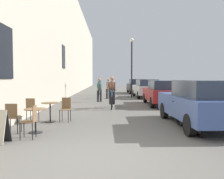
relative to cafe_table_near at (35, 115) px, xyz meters
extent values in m
plane|color=#5B5954|center=(2.07, -2.30, -0.52)|extent=(88.00, 88.00, 0.00)
cube|color=#B7AD99|center=(-1.38, 11.70, 4.60)|extent=(0.50, 68.00, 10.25)
cube|color=black|center=(-1.11, 0.64, 1.93)|extent=(0.04, 1.10, 1.70)
cube|color=black|center=(-1.11, 10.73, 2.68)|extent=(0.04, 1.10, 1.70)
cylinder|color=black|center=(0.00, 0.00, -0.51)|extent=(0.40, 0.40, 0.02)
cylinder|color=black|center=(0.00, 0.00, -0.16)|extent=(0.05, 0.05, 0.67)
cylinder|color=brown|center=(0.00, 0.00, 0.19)|extent=(0.64, 0.64, 0.02)
cylinder|color=black|center=(-0.16, -0.83, -0.30)|extent=(0.02, 0.02, 0.45)
cylinder|color=black|center=(-0.17, -0.51, -0.30)|extent=(0.02, 0.02, 0.45)
cylinder|color=black|center=(0.17, -0.82, -0.30)|extent=(0.02, 0.02, 0.45)
cylinder|color=black|center=(0.16, -0.50, -0.30)|extent=(0.02, 0.02, 0.45)
cube|color=brown|center=(0.00, -0.66, -0.06)|extent=(0.39, 0.39, 0.02)
cube|color=brown|center=(0.18, -0.66, 0.16)|extent=(0.03, 0.34, 0.42)
cylinder|color=black|center=(-0.81, 0.16, -0.30)|extent=(0.02, 0.02, 0.45)
cylinder|color=black|center=(-0.49, 0.17, -0.30)|extent=(0.02, 0.02, 0.45)
cylinder|color=black|center=(-0.80, -0.17, -0.30)|extent=(0.02, 0.02, 0.45)
cylinder|color=black|center=(-0.48, -0.16, -0.30)|extent=(0.02, 0.02, 0.45)
cube|color=brown|center=(-0.64, 0.00, -0.06)|extent=(0.39, 0.39, 0.02)
cube|color=brown|center=(-0.64, -0.18, 0.16)|extent=(0.34, 0.03, 0.42)
cylinder|color=black|center=(0.01, 1.75, -0.51)|extent=(0.40, 0.40, 0.02)
cylinder|color=black|center=(0.01, 1.75, -0.16)|extent=(0.05, 0.05, 0.67)
cylinder|color=brown|center=(0.01, 1.75, 0.19)|extent=(0.64, 0.64, 0.02)
cylinder|color=black|center=(-0.77, 1.94, -0.30)|extent=(0.02, 0.02, 0.45)
cylinder|color=black|center=(-0.45, 1.89, -0.30)|extent=(0.02, 0.02, 0.45)
cylinder|color=black|center=(-0.82, 1.61, -0.30)|extent=(0.02, 0.02, 0.45)
cylinder|color=black|center=(-0.49, 1.57, -0.30)|extent=(0.02, 0.02, 0.45)
cube|color=brown|center=(-0.63, 1.75, -0.06)|extent=(0.43, 0.43, 0.02)
cube|color=brown|center=(-0.66, 1.58, 0.16)|extent=(0.34, 0.06, 0.42)
cylinder|color=black|center=(0.71, 1.58, -0.30)|extent=(0.02, 0.02, 0.45)
cylinder|color=black|center=(0.39, 1.61, -0.30)|extent=(0.02, 0.02, 0.45)
cylinder|color=black|center=(0.74, 1.90, -0.30)|extent=(0.02, 0.02, 0.45)
cylinder|color=black|center=(0.42, 1.93, -0.30)|extent=(0.02, 0.02, 0.45)
cube|color=brown|center=(0.56, 1.75, -0.06)|extent=(0.41, 0.41, 0.02)
cube|color=brown|center=(0.58, 1.93, 0.16)|extent=(0.34, 0.05, 0.42)
cube|color=black|center=(-0.61, -0.97, -0.11)|extent=(0.58, 0.32, 0.84)
torus|color=black|center=(2.35, 5.04, -0.19)|extent=(0.08, 0.71, 0.71)
torus|color=black|center=(2.40, 6.09, -0.19)|extent=(0.08, 0.71, 0.71)
cylinder|color=#286084|center=(2.40, 6.00, 0.09)|extent=(0.05, 0.22, 0.58)
cylinder|color=#286084|center=(2.38, 5.50, 0.43)|extent=(0.07, 0.83, 0.14)
cylinder|color=#286084|center=(2.36, 5.06, 0.14)|extent=(0.04, 0.09, 0.67)
cylinder|color=#286084|center=(2.38, 5.59, -0.15)|extent=(0.08, 1.00, 0.12)
cylinder|color=black|center=(2.36, 5.09, 0.48)|extent=(0.52, 0.05, 0.03)
ellipsoid|color=black|center=(2.40, 5.91, 0.41)|extent=(0.12, 0.24, 0.06)
ellipsoid|color=brown|center=(2.39, 5.83, 0.68)|extent=(0.36, 0.36, 0.59)
sphere|color=#A57A5B|center=(2.39, 5.79, 1.08)|extent=(0.22, 0.22, 0.22)
cylinder|color=#26262D|center=(2.49, 5.75, 0.03)|extent=(0.15, 0.40, 0.75)
cylinder|color=#26262D|center=(2.29, 5.76, 0.03)|extent=(0.15, 0.40, 0.75)
cylinder|color=brown|center=(2.52, 5.43, 0.68)|extent=(0.11, 0.75, 0.48)
cylinder|color=brown|center=(2.23, 5.45, 0.68)|extent=(0.14, 0.75, 0.48)
cylinder|color=#26262D|center=(1.50, 9.02, -0.13)|extent=(0.14, 0.14, 0.79)
cylinder|color=#26262D|center=(1.69, 9.06, -0.13)|extent=(0.14, 0.14, 0.79)
ellipsoid|color=#38564C|center=(1.59, 9.04, 0.57)|extent=(0.38, 0.30, 0.62)
sphere|color=#A57A5B|center=(1.59, 9.04, 0.98)|extent=(0.22, 0.22, 0.22)
cylinder|color=#26262D|center=(2.30, 11.40, -0.13)|extent=(0.14, 0.14, 0.78)
cylinder|color=#26262D|center=(2.10, 11.43, -0.13)|extent=(0.14, 0.14, 0.78)
ellipsoid|color=gray|center=(2.20, 11.41, 0.56)|extent=(0.37, 0.28, 0.61)
sphere|color=#A57A5B|center=(2.20, 11.41, 0.97)|extent=(0.22, 0.22, 0.22)
cylinder|color=#26262D|center=(2.55, 13.43, -0.11)|extent=(0.14, 0.14, 0.81)
cylinder|color=#26262D|center=(2.75, 13.45, -0.11)|extent=(0.14, 0.14, 0.81)
ellipsoid|color=#9E9384|center=(2.65, 13.44, 0.62)|extent=(0.37, 0.28, 0.64)
sphere|color=brown|center=(2.65, 13.44, 1.04)|extent=(0.22, 0.22, 0.22)
cylinder|color=#26262D|center=(1.33, 15.20, -0.11)|extent=(0.14, 0.14, 0.82)
cylinder|color=#26262D|center=(1.53, 15.18, -0.11)|extent=(0.14, 0.14, 0.82)
ellipsoid|color=#38564C|center=(1.43, 15.19, 0.63)|extent=(0.36, 0.27, 0.65)
sphere|color=brown|center=(1.43, 15.19, 1.05)|extent=(0.22, 0.22, 0.22)
cylinder|color=black|center=(4.16, 12.53, 1.78)|extent=(0.12, 0.12, 4.60)
sphere|color=silver|center=(4.16, 12.53, 4.22)|extent=(0.32, 0.32, 0.32)
cube|color=#384C84|center=(5.25, 0.95, 0.15)|extent=(1.83, 4.38, 0.71)
cube|color=#283342|center=(5.26, 0.43, 0.77)|extent=(1.53, 2.37, 0.53)
cylinder|color=black|center=(4.42, 2.39, -0.21)|extent=(0.21, 0.63, 0.63)
cylinder|color=black|center=(6.07, 2.40, -0.21)|extent=(0.21, 0.63, 0.63)
cylinder|color=black|center=(4.44, -0.49, -0.21)|extent=(0.21, 0.63, 0.63)
cube|color=maroon|center=(5.38, 7.00, 0.12)|extent=(1.82, 4.20, 0.68)
cube|color=#283342|center=(5.37, 6.50, 0.71)|extent=(1.50, 2.28, 0.50)
cylinder|color=black|center=(4.63, 8.39, -0.22)|extent=(0.21, 0.60, 0.60)
cylinder|color=black|center=(6.20, 8.35, -0.22)|extent=(0.21, 0.60, 0.60)
cylinder|color=black|center=(4.56, 5.65, -0.22)|extent=(0.21, 0.60, 0.60)
cylinder|color=black|center=(6.13, 5.61, -0.22)|extent=(0.21, 0.60, 0.60)
cube|color=#B7B7BC|center=(5.34, 12.52, 0.13)|extent=(1.81, 4.25, 0.69)
cube|color=#283342|center=(5.35, 12.02, 0.73)|extent=(1.50, 2.30, 0.51)
cylinder|color=black|center=(4.52, 13.91, -0.22)|extent=(0.21, 0.61, 0.61)
cylinder|color=black|center=(6.12, 13.93, -0.22)|extent=(0.21, 0.61, 0.61)
cylinder|color=black|center=(4.56, 11.12, -0.22)|extent=(0.21, 0.61, 0.61)
cylinder|color=black|center=(6.16, 11.14, -0.22)|extent=(0.21, 0.61, 0.61)
cube|color=black|center=(5.26, 18.01, 0.13)|extent=(1.79, 4.25, 0.69)
cube|color=#283342|center=(5.27, 17.50, 0.73)|extent=(1.49, 2.30, 0.51)
cylinder|color=black|center=(4.45, 19.40, -0.22)|extent=(0.20, 0.61, 0.61)
cylinder|color=black|center=(6.05, 19.41, -0.22)|extent=(0.20, 0.61, 0.61)
cylinder|color=black|center=(4.48, 16.60, -0.22)|extent=(0.20, 0.61, 0.61)
cylinder|color=black|center=(6.08, 16.62, -0.22)|extent=(0.20, 0.61, 0.61)
torus|color=black|center=(4.61, 0.93, -0.22)|extent=(0.13, 0.69, 0.69)
torus|color=black|center=(4.69, -0.51, -0.22)|extent=(0.14, 0.70, 0.70)
cube|color=#333338|center=(4.65, 0.21, -0.12)|extent=(0.28, 0.77, 0.28)
ellipsoid|color=#23512D|center=(4.64, 0.31, 0.10)|extent=(0.31, 0.53, 0.24)
cube|color=black|center=(4.66, -0.07, 0.08)|extent=(0.26, 0.45, 0.10)
cylinder|color=black|center=(4.62, 0.83, 0.33)|extent=(0.62, 0.06, 0.03)
camera|label=1|loc=(2.12, -6.97, 1.11)|focal=37.77mm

